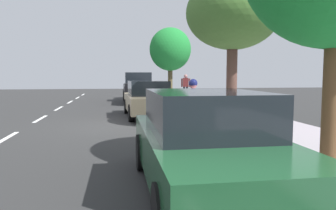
# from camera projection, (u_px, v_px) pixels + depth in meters

# --- Properties ---
(ground) EXTENTS (63.74, 63.74, 0.00)m
(ground) POSITION_uv_depth(u_px,v_px,m) (124.00, 125.00, 11.40)
(ground) COLOR #2D2D2D
(sidewalk) EXTENTS (3.75, 39.84, 0.12)m
(sidewalk) POSITION_uv_depth(u_px,v_px,m) (236.00, 121.00, 12.04)
(sidewalk) COLOR #A69AA4
(sidewalk) RESTS_ON ground
(curb_edge) EXTENTS (0.16, 39.84, 0.12)m
(curb_edge) POSITION_uv_depth(u_px,v_px,m) (185.00, 122.00, 11.74)
(curb_edge) COLOR gray
(curb_edge) RESTS_ON ground
(lane_stripe_centre) EXTENTS (0.14, 40.00, 0.01)m
(lane_stripe_centre) POSITION_uv_depth(u_px,v_px,m) (26.00, 127.00, 10.97)
(lane_stripe_centre) COLOR white
(lane_stripe_centre) RESTS_ON ground
(lane_stripe_bike_edge) EXTENTS (0.12, 39.84, 0.01)m
(lane_stripe_bike_edge) POSITION_uv_depth(u_px,v_px,m) (145.00, 124.00, 11.52)
(lane_stripe_bike_edge) COLOR white
(lane_stripe_bike_edge) RESTS_ON ground
(parked_sedan_green_second) EXTENTS (1.85, 4.41, 1.52)m
(parked_sedan_green_second) POSITION_uv_depth(u_px,v_px,m) (205.00, 143.00, 4.75)
(parked_sedan_green_second) COLOR #1E512D
(parked_sedan_green_second) RESTS_ON ground
(parked_sedan_tan_mid) EXTENTS (1.95, 4.46, 1.52)m
(parked_sedan_tan_mid) POSITION_uv_depth(u_px,v_px,m) (148.00, 99.00, 13.65)
(parked_sedan_tan_mid) COLOR tan
(parked_sedan_tan_mid) RESTS_ON ground
(parked_pickup_black_far) EXTENTS (2.05, 5.31, 1.95)m
(parked_pickup_black_far) POSITION_uv_depth(u_px,v_px,m) (139.00, 88.00, 21.15)
(parked_pickup_black_far) COLOR black
(parked_pickup_black_far) RESTS_ON ground
(bicycle_at_curb) EXTENTS (1.25, 1.33, 0.80)m
(bicycle_at_curb) POSITION_uv_depth(u_px,v_px,m) (183.00, 120.00, 9.76)
(bicycle_at_curb) COLOR black
(bicycle_at_curb) RESTS_ON ground
(cyclist_with_backpack) EXTENTS (0.53, 0.55, 1.65)m
(cyclist_with_backpack) POSITION_uv_depth(u_px,v_px,m) (194.00, 101.00, 9.31)
(cyclist_with_backpack) COLOR #C6B284
(cyclist_with_backpack) RESTS_ON ground
(street_tree_mid_block) EXTENTS (3.07, 3.07, 4.84)m
(street_tree_mid_block) POSITION_uv_depth(u_px,v_px,m) (233.00, 14.00, 10.53)
(street_tree_mid_block) COLOR brown
(street_tree_mid_block) RESTS_ON sidewalk
(street_tree_far_end) EXTENTS (2.94, 2.94, 4.99)m
(street_tree_far_end) POSITION_uv_depth(u_px,v_px,m) (170.00, 50.00, 22.88)
(street_tree_far_end) COLOR #4E452B
(street_tree_far_end) RESTS_ON sidewalk
(pedestrian_on_phone) EXTENTS (0.60, 0.32, 1.70)m
(pedestrian_on_phone) POSITION_uv_depth(u_px,v_px,m) (186.00, 85.00, 22.22)
(pedestrian_on_phone) COLOR black
(pedestrian_on_phone) RESTS_ON sidewalk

